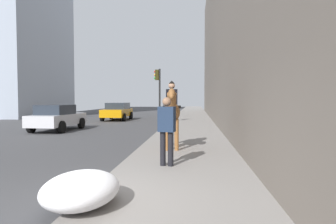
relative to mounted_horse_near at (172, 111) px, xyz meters
The scene contains 8 objects.
sidewalk_slab 5.49m from the mounted_horse_near, behind, with size 120.00×3.24×0.12m, color gray.
glass_office_tower 29.73m from the mounted_horse_near, 43.47° to the left, with size 12.00×10.00×23.70m, color #9EA8B7.
mounted_horse_near is the anchor object (origin of this frame).
pedestrian_greeting 2.60m from the mounted_horse_near, behind, with size 0.33×0.44×1.70m.
car_near_lane 9.20m from the mounted_horse_near, 48.35° to the left, with size 4.09×1.99×1.44m.
car_mid_lane 15.56m from the mounted_horse_near, 21.30° to the left, with size 4.20×1.97×1.44m.
traffic_light_near_curb 10.43m from the mounted_horse_near, ahead, with size 0.20×0.44×3.78m.
snow_pile_near 5.65m from the mounted_horse_near, 169.74° to the left, with size 1.51×1.16×0.52m, color white.
Camera 1 is at (-4.61, -1.91, 1.79)m, focal length 32.07 mm.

